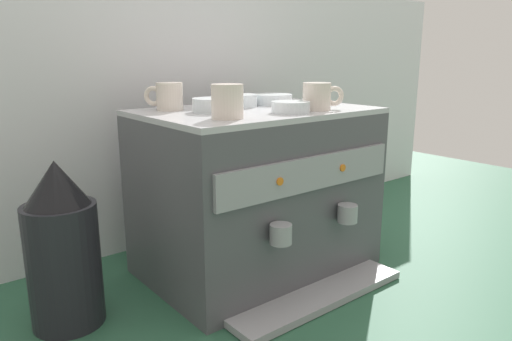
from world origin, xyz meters
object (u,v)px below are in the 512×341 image
Objects in this scene: ceramic_cup_2 at (227,101)px; ceramic_bowl_2 at (291,107)px; ceramic_bowl_0 at (272,100)px; coffee_grinder at (63,248)px; ceramic_bowl_3 at (236,101)px; espresso_machine at (257,192)px; ceramic_bowl_1 at (213,105)px; ceramic_cup_0 at (318,96)px; ceramic_cup_1 at (168,96)px; milk_pitcher at (349,215)px.

ceramic_cup_2 is 1.12× the size of ceramic_bowl_2.
ceramic_bowl_0 reaches higher than ceramic_bowl_2.
ceramic_bowl_3 is at bearing 4.35° from coffee_grinder.
ceramic_bowl_1 is at bearing 172.67° from espresso_machine.
ceramic_cup_1 is (-0.33, 0.26, 0.00)m from ceramic_cup_0.
ceramic_bowl_3 is (-0.02, 0.22, 0.00)m from ceramic_bowl_2.
ceramic_cup_0 is 0.80× the size of milk_pitcher.
ceramic_cup_2 reaches higher than ceramic_bowl_3.
milk_pitcher is at bearing -0.72° from ceramic_bowl_1.
ceramic_cup_1 is 0.21m from ceramic_bowl_3.
espresso_machine is 5.18× the size of ceramic_bowl_3.
ceramic_cup_2 is 0.27m from ceramic_bowl_3.
ceramic_bowl_0 is at bearing 88.66° from ceramic_cup_0.
espresso_machine is 6.29× the size of ceramic_cup_1.
espresso_machine is at bearing -32.20° from ceramic_cup_1.
ceramic_bowl_0 is 0.27m from ceramic_bowl_1.
ceramic_bowl_2 is 0.22m from ceramic_bowl_3.
ceramic_cup_2 is at bearing -84.02° from ceramic_cup_1.
ceramic_bowl_0 reaches higher than milk_pitcher.
ceramic_bowl_1 and ceramic_bowl_3 have the same top height.
espresso_machine is at bearing 95.86° from ceramic_bowl_2.
ceramic_bowl_0 is at bearing -5.12° from ceramic_bowl_3.
ceramic_cup_1 is at bearing 141.71° from ceramic_cup_0.
ceramic_cup_2 is at bearing -130.94° from ceramic_bowl_3.
ceramic_bowl_3 is (0.20, -0.05, -0.02)m from ceramic_cup_1.
coffee_grinder is at bearing 163.11° from ceramic_bowl_2.
ceramic_cup_0 is at bearing -58.93° from ceramic_bowl_3.
espresso_machine is at bearing 31.81° from ceramic_cup_2.
ceramic_cup_0 is 0.93× the size of ceramic_bowl_0.
ceramic_bowl_0 is (0.31, 0.19, -0.03)m from ceramic_cup_2.
ceramic_bowl_0 is at bearing -9.91° from ceramic_cup_1.
ceramic_bowl_0 is 0.55m from milk_pitcher.
ceramic_bowl_0 is (0.00, 0.20, -0.02)m from ceramic_cup_0.
espresso_machine is at bearing -178.64° from milk_pitcher.
ceramic_bowl_3 is (0.13, 0.07, -0.00)m from ceramic_bowl_1.
coffee_grinder is (-0.42, 0.03, -0.32)m from ceramic_bowl_1.
ceramic_bowl_1 reaches higher than ceramic_bowl_2.
ceramic_bowl_0 is at bearing 12.21° from ceramic_bowl_1.
ceramic_bowl_2 is (-0.11, -0.20, -0.00)m from ceramic_bowl_0.
espresso_machine is at bearing -4.64° from coffee_grinder.
coffee_grinder is (-0.68, -0.03, -0.31)m from ceramic_bowl_0.
ceramic_cup_1 is 0.34m from ceramic_bowl_0.
coffee_grinder is (-0.55, -0.04, -0.32)m from ceramic_bowl_3.
ceramic_cup_1 reaches higher than ceramic_bowl_3.
ceramic_cup_2 is at bearing -168.72° from milk_pitcher.
espresso_machine is 4.53× the size of milk_pitcher.
ceramic_bowl_0 is 0.30× the size of coffee_grinder.
milk_pitcher is (0.32, -0.06, -0.44)m from ceramic_bowl_0.
ceramic_cup_1 is 0.72× the size of milk_pitcher.
ceramic_cup_2 is (0.03, -0.25, 0.00)m from ceramic_cup_1.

